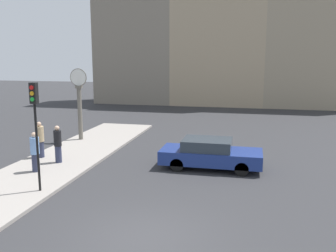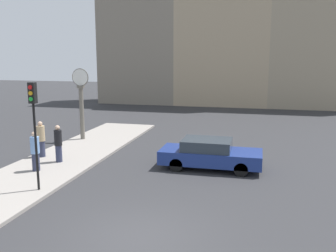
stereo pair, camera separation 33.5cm
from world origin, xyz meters
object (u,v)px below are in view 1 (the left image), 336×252
at_px(traffic_light_near, 35,115).
at_px(pedestrian_tan_coat, 40,140).
at_px(pedestrian_blue_stripe, 35,152).
at_px(sedan_car, 210,154).
at_px(street_clock, 79,102).
at_px(pedestrian_black_jacket, 58,144).

height_order(traffic_light_near, pedestrian_tan_coat, traffic_light_near).
bearing_deg(pedestrian_blue_stripe, sedan_car, 19.50).
bearing_deg(pedestrian_blue_stripe, traffic_light_near, -55.04).
height_order(sedan_car, pedestrian_tan_coat, pedestrian_tan_coat).
height_order(street_clock, pedestrian_blue_stripe, street_clock).
bearing_deg(pedestrian_black_jacket, street_clock, 103.90).
height_order(sedan_car, pedestrian_blue_stripe, pedestrian_blue_stripe).
height_order(sedan_car, street_clock, street_clock).
xyz_separation_m(traffic_light_near, pedestrian_black_jacket, (-1.21, 3.60, -1.99)).
bearing_deg(traffic_light_near, pedestrian_blue_stripe, 124.96).
relative_size(street_clock, pedestrian_black_jacket, 2.40).
height_order(traffic_light_near, street_clock, street_clock).
bearing_deg(pedestrian_black_jacket, traffic_light_near, -71.40).
bearing_deg(pedestrian_tan_coat, sedan_car, 3.10).
relative_size(traffic_light_near, pedestrian_black_jacket, 2.28).
distance_m(traffic_light_near, pedestrian_tan_coat, 5.32).
relative_size(sedan_car, street_clock, 1.08).
bearing_deg(traffic_light_near, sedan_car, 38.70).
distance_m(pedestrian_tan_coat, pedestrian_black_jacket, 1.47).
height_order(street_clock, pedestrian_tan_coat, street_clock).
xyz_separation_m(pedestrian_tan_coat, pedestrian_black_jacket, (1.33, -0.63, -0.00)).
xyz_separation_m(street_clock, pedestrian_black_jacket, (1.21, -4.87, -1.39)).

